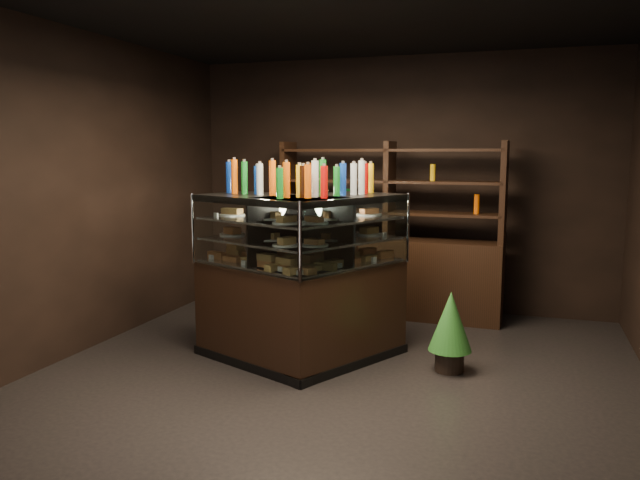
# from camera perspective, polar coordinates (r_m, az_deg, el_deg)

# --- Properties ---
(ground) EXTENTS (5.00, 5.00, 0.00)m
(ground) POSITION_cam_1_polar(r_m,az_deg,el_deg) (5.46, 1.77, -12.09)
(ground) COLOR black
(ground) RESTS_ON ground
(room_shell) EXTENTS (5.02, 5.02, 3.01)m
(room_shell) POSITION_cam_1_polar(r_m,az_deg,el_deg) (5.13, 1.86, 8.75)
(room_shell) COLOR black
(room_shell) RESTS_ON ground
(display_case) EXTENTS (1.90, 1.55, 1.51)m
(display_case) POSITION_cam_1_polar(r_m,az_deg,el_deg) (5.63, -1.76, -6.10)
(display_case) COLOR black
(display_case) RESTS_ON ground
(food_display) EXTENTS (1.51, 1.20, 0.46)m
(food_display) POSITION_cam_1_polar(r_m,az_deg,el_deg) (5.51, -1.79, 0.09)
(food_display) COLOR #D8824D
(food_display) RESTS_ON display_case
(bottles_top) EXTENTS (1.34, 1.06, 0.30)m
(bottles_top) POSITION_cam_1_polar(r_m,az_deg,el_deg) (5.47, -1.81, 5.55)
(bottles_top) COLOR #147223
(bottles_top) RESTS_ON display_case
(potted_conifer) EXTENTS (0.37, 0.37, 0.80)m
(potted_conifer) POSITION_cam_1_polar(r_m,az_deg,el_deg) (5.49, 11.85, -7.16)
(potted_conifer) COLOR black
(potted_conifer) RESTS_ON ground
(back_shelving) EXTENTS (2.57, 0.53, 2.00)m
(back_shelving) POSITION_cam_1_polar(r_m,az_deg,el_deg) (7.23, 6.27, -2.18)
(back_shelving) COLOR black
(back_shelving) RESTS_ON ground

